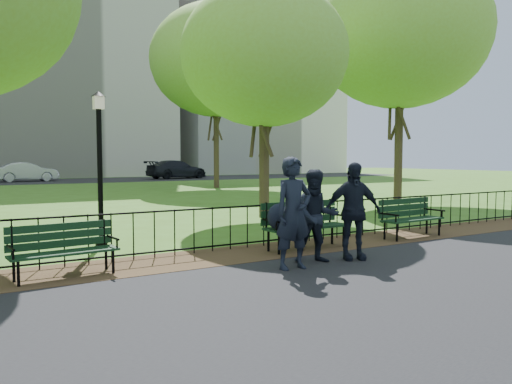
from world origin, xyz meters
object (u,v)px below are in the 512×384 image
person_right (353,211)px  sedan_silver (27,172)px  person_left (293,213)px  park_bench_right_a (409,213)px  tree_mid_e (401,34)px  park_bench_main (292,218)px  tree_far_e (216,60)px  person_mid (317,216)px  tree_near_e (264,55)px  sedan_dark (177,169)px  park_bench_left_a (63,244)px  lamppost (100,162)px

person_right → sedan_silver: (-1.72, 35.33, -0.15)m
person_left → park_bench_right_a: bearing=18.1°
tree_mid_e → person_right: 13.88m
tree_mid_e → person_right: size_ratio=5.59×
park_bench_main → person_right: size_ratio=1.09×
park_bench_right_a → person_left: person_left is taller
tree_mid_e → sedan_silver: (-11.32, 27.35, -6.21)m
park_bench_right_a → tree_far_e: 21.28m
park_bench_right_a → tree_far_e: size_ratio=0.16×
person_mid → tree_mid_e: bearing=59.6°
park_bench_right_a → sedan_silver: 34.39m
park_bench_right_a → tree_near_e: tree_near_e is taller
tree_near_e → sedan_dark: bearing=73.6°
person_left → sedan_dark: person_left is taller
park_bench_left_a → lamppost: lamppost is taller
person_left → sedan_silver: person_left is taller
person_left → park_bench_left_a: bearing=158.5°
park_bench_main → sedan_dark: (10.83, 33.29, 0.14)m
park_bench_main → person_mid: size_ratio=1.17×
park_bench_main → park_bench_right_a: (3.37, 0.02, -0.10)m
park_bench_left_a → sedan_dark: sedan_dark is taller
tree_far_e → sedan_silver: size_ratio=2.48×
park_bench_right_a → person_mid: (-3.62, -1.14, 0.27)m
park_bench_main → person_mid: person_mid is taller
lamppost → person_left: (2.22, -3.99, -0.83)m
person_mid → sedan_dark: size_ratio=0.30×
sedan_dark → tree_mid_e: bearing=168.4°
tree_mid_e → park_bench_main: bearing=-146.3°
tree_near_e → person_mid: size_ratio=4.37×
park_bench_main → person_right: bearing=-68.2°
tree_mid_e → person_left: 14.91m
park_bench_right_a → lamppost: bearing=154.0°
lamppost → tree_far_e: 21.03m
tree_near_e → person_left: 8.43m
park_bench_left_a → person_left: 3.73m
person_right → lamppost: bearing=154.7°
person_left → tree_near_e: bearing=62.7°
tree_mid_e → park_bench_right_a: bearing=-135.0°
park_bench_left_a → park_bench_right_a: bearing=-6.0°
person_mid → sedan_silver: 35.23m
sedan_dark → person_mid: bearing=152.1°
person_left → sedan_dark: 36.55m
sedan_dark → tree_near_e: bearing=153.6°
park_bench_left_a → tree_mid_e: size_ratio=0.17×
tree_far_e → sedan_silver: 18.59m
park_bench_left_a → park_bench_right_a: size_ratio=0.93×
person_left → sedan_dark: bearing=71.8°
person_mid → person_right: (0.74, -0.11, 0.06)m
tree_far_e → person_left: tree_far_e is taller
park_bench_main → tree_mid_e: 13.68m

